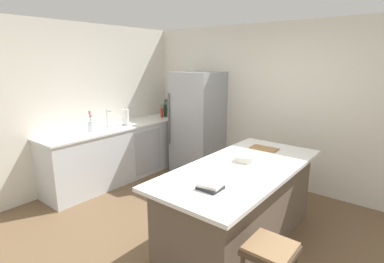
{
  "coord_description": "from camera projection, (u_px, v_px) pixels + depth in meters",
  "views": [
    {
      "loc": [
        1.93,
        -2.31,
        2.04
      ],
      "look_at": [
        -0.71,
        1.0,
        1.0
      ],
      "focal_mm": 27.6,
      "sensor_mm": 36.0,
      "label": 1
    }
  ],
  "objects": [
    {
      "name": "paper_towel_roll",
      "position": [
        126.0,
        117.0,
        5.05
      ],
      "size": [
        0.14,
        0.14,
        0.31
      ],
      "color": "gray",
      "rests_on": "counter_run_left"
    },
    {
      "name": "cookbook_stack",
      "position": [
        210.0,
        186.0,
        2.64
      ],
      "size": [
        0.22,
        0.19,
        0.06
      ],
      "color": "#2D2D33",
      "rests_on": "kitchen_island"
    },
    {
      "name": "mixing_bowl",
      "position": [
        245.0,
        158.0,
        3.35
      ],
      "size": [
        0.23,
        0.23,
        0.07
      ],
      "color": "silver",
      "rests_on": "kitchen_island"
    },
    {
      "name": "wine_bottle",
      "position": [
        165.0,
        110.0,
        5.76
      ],
      "size": [
        0.07,
        0.07,
        0.34
      ],
      "color": "#19381E",
      "rests_on": "counter_run_left"
    },
    {
      "name": "flower_vase",
      "position": [
        91.0,
        125.0,
        4.61
      ],
      "size": [
        0.09,
        0.09,
        0.33
      ],
      "color": "silver",
      "rests_on": "counter_run_left"
    },
    {
      "name": "wall_left",
      "position": [
        65.0,
        108.0,
        4.58
      ],
      "size": [
        0.1,
        6.0,
        2.6
      ],
      "primitive_type": "cube",
      "color": "silver",
      "rests_on": "ground_plane"
    },
    {
      "name": "cutting_board",
      "position": [
        264.0,
        148.0,
        3.81
      ],
      "size": [
        0.34,
        0.19,
        0.02
      ],
      "color": "#9E7042",
      "rests_on": "kitchen_island"
    },
    {
      "name": "counter_run_left",
      "position": [
        121.0,
        152.0,
        5.14
      ],
      "size": [
        0.65,
        2.72,
        0.94
      ],
      "color": "silver",
      "rests_on": "ground_plane"
    },
    {
      "name": "bar_stool",
      "position": [
        270.0,
        259.0,
        2.25
      ],
      "size": [
        0.36,
        0.36,
        0.68
      ],
      "color": "#473828",
      "rests_on": "ground_plane"
    },
    {
      "name": "kitchen_island",
      "position": [
        241.0,
        204.0,
        3.31
      ],
      "size": [
        1.01,
        2.22,
        0.91
      ],
      "color": "brown",
      "rests_on": "ground_plane"
    },
    {
      "name": "ground_plane",
      "position": [
        186.0,
        241.0,
        3.41
      ],
      "size": [
        7.2,
        7.2,
        0.0
      ],
      "primitive_type": "plane",
      "color": "brown"
    },
    {
      "name": "refrigerator",
      "position": [
        198.0,
        123.0,
        5.34
      ],
      "size": [
        0.78,
        0.76,
        1.83
      ],
      "color": "#93969B",
      "rests_on": "ground_plane"
    },
    {
      "name": "vinegar_bottle",
      "position": [
        167.0,
        109.0,
        5.98
      ],
      "size": [
        0.05,
        0.05,
        0.31
      ],
      "color": "#994C23",
      "rests_on": "counter_run_left"
    },
    {
      "name": "sink_faucet",
      "position": [
        107.0,
        118.0,
        4.86
      ],
      "size": [
        0.15,
        0.05,
        0.3
      ],
      "color": "silver",
      "rests_on": "counter_run_left"
    },
    {
      "name": "gin_bottle",
      "position": [
        166.0,
        110.0,
        5.86
      ],
      "size": [
        0.07,
        0.07,
        0.32
      ],
      "color": "#8CB79E",
      "rests_on": "counter_run_left"
    },
    {
      "name": "wall_rear",
      "position": [
        274.0,
        106.0,
        4.8
      ],
      "size": [
        6.0,
        0.1,
        2.6
      ],
      "primitive_type": "cube",
      "color": "silver",
      "rests_on": "ground_plane"
    },
    {
      "name": "hot_sauce_bottle",
      "position": [
        162.0,
        113.0,
        5.7
      ],
      "size": [
        0.05,
        0.05,
        0.25
      ],
      "color": "red",
      "rests_on": "counter_run_left"
    }
  ]
}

